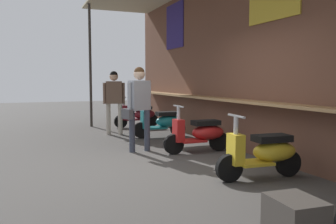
% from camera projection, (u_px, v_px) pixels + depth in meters
% --- Properties ---
extents(ground_plane, '(39.17, 39.17, 0.00)m').
position_uv_depth(ground_plane, '(170.00, 169.00, 5.82)').
color(ground_plane, '#474442').
extents(market_stall_facade, '(13.99, 2.52, 3.96)m').
position_uv_depth(market_stall_facade, '(267.00, 40.00, 6.31)').
color(market_stall_facade, brown).
rests_on(market_stall_facade, ground_plane).
extents(scooter_maroon, '(0.46, 1.40, 0.97)m').
position_uv_depth(scooter_maroon, '(139.00, 115.00, 10.97)').
color(scooter_maroon, maroon).
rests_on(scooter_maroon, ground_plane).
extents(scooter_teal, '(0.46, 1.40, 0.97)m').
position_uv_depth(scooter_teal, '(163.00, 122.00, 9.07)').
color(scooter_teal, '#197075').
rests_on(scooter_teal, ground_plane).
extents(scooter_red, '(0.46, 1.40, 0.97)m').
position_uv_depth(scooter_red, '(200.00, 133.00, 7.13)').
color(scooter_red, red).
rests_on(scooter_red, ground_plane).
extents(scooter_yellow, '(0.49, 1.40, 0.97)m').
position_uv_depth(scooter_yellow, '(265.00, 153.00, 5.22)').
color(scooter_yellow, gold).
rests_on(scooter_yellow, ground_plane).
extents(shopper_with_handbag, '(0.44, 0.66, 1.73)m').
position_uv_depth(shopper_with_handbag, '(139.00, 100.00, 7.14)').
color(shopper_with_handbag, '#383D4C').
rests_on(shopper_with_handbag, ground_plane).
extents(shopper_browsing, '(0.29, 0.57, 1.70)m').
position_uv_depth(shopper_browsing, '(114.00, 95.00, 9.40)').
color(shopper_browsing, '#ADA393').
rests_on(shopper_browsing, ground_plane).
extents(merchandise_crate, '(0.51, 0.42, 0.42)m').
position_uv_depth(merchandise_crate, '(295.00, 222.00, 3.12)').
color(merchandise_crate, '#3D3833').
rests_on(merchandise_crate, ground_plane).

